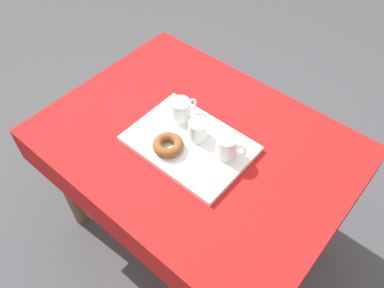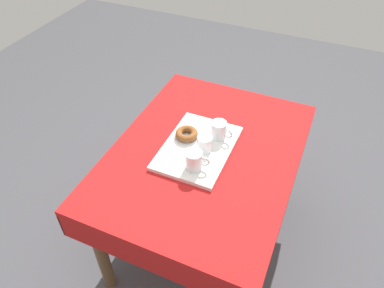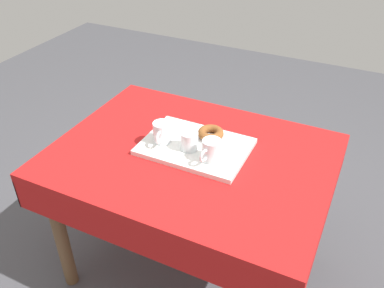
% 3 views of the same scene
% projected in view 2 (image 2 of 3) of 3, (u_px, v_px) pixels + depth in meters
% --- Properties ---
extents(ground_plane, '(6.00, 6.00, 0.00)m').
position_uv_depth(ground_plane, '(202.00, 234.00, 2.30)').
color(ground_plane, '#47474C').
extents(dining_table, '(1.20, 0.90, 0.73)m').
position_uv_depth(dining_table, '(205.00, 165.00, 1.87)').
color(dining_table, red).
rests_on(dining_table, ground).
extents(serving_tray, '(0.46, 0.33, 0.02)m').
position_uv_depth(serving_tray, '(198.00, 148.00, 1.81)').
color(serving_tray, white).
rests_on(serving_tray, dining_table).
extents(tea_mug_left, '(0.08, 0.12, 0.09)m').
position_uv_depth(tea_mug_left, '(219.00, 131.00, 1.82)').
color(tea_mug_left, white).
rests_on(tea_mug_left, serving_tray).
extents(tea_mug_right, '(0.08, 0.12, 0.09)m').
position_uv_depth(tea_mug_right, '(193.00, 161.00, 1.67)').
color(tea_mug_right, white).
rests_on(tea_mug_right, serving_tray).
extents(water_glass_near, '(0.08, 0.08, 0.08)m').
position_uv_depth(water_glass_near, '(205.00, 144.00, 1.76)').
color(water_glass_near, white).
rests_on(water_glass_near, serving_tray).
extents(donut_plate_left, '(0.13, 0.13, 0.01)m').
position_uv_depth(donut_plate_left, '(187.00, 137.00, 1.85)').
color(donut_plate_left, silver).
rests_on(donut_plate_left, serving_tray).
extents(sugar_donut_left, '(0.12, 0.12, 0.04)m').
position_uv_depth(sugar_donut_left, '(187.00, 134.00, 1.84)').
color(sugar_donut_left, brown).
rests_on(sugar_donut_left, donut_plate_left).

